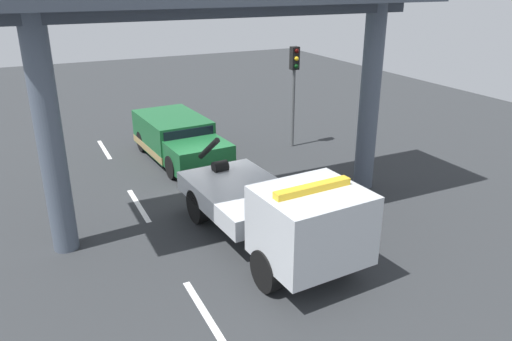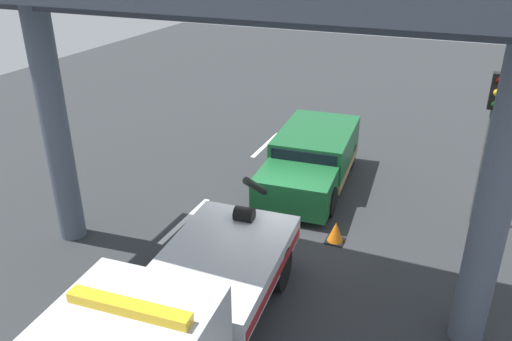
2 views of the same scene
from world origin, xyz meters
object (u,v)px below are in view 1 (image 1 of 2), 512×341
(traffic_cone_orange, at_px, (249,171))
(towed_van_green, at_px, (178,139))
(tow_truck_white, at_px, (278,212))
(traffic_light_near, at_px, (294,75))

(traffic_cone_orange, bearing_deg, towed_van_green, -152.52)
(tow_truck_white, height_order, traffic_light_near, traffic_light_near)
(towed_van_green, height_order, traffic_cone_orange, towed_van_green)
(towed_van_green, distance_m, traffic_cone_orange, 3.51)
(towed_van_green, height_order, traffic_light_near, traffic_light_near)
(towed_van_green, bearing_deg, traffic_cone_orange, 27.48)
(tow_truck_white, distance_m, towed_van_green, 8.13)
(tow_truck_white, xyz_separation_m, traffic_light_near, (-7.47, 4.72, 1.81))
(traffic_light_near, bearing_deg, tow_truck_white, -32.29)
(traffic_light_near, bearing_deg, traffic_cone_orange, -52.67)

